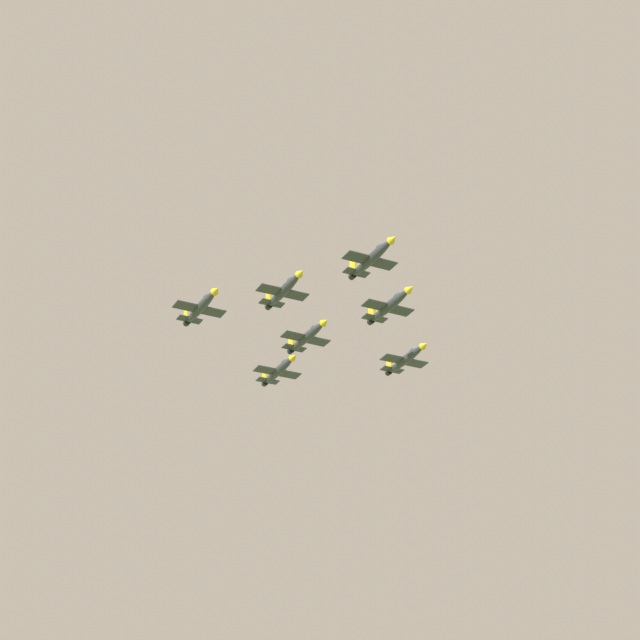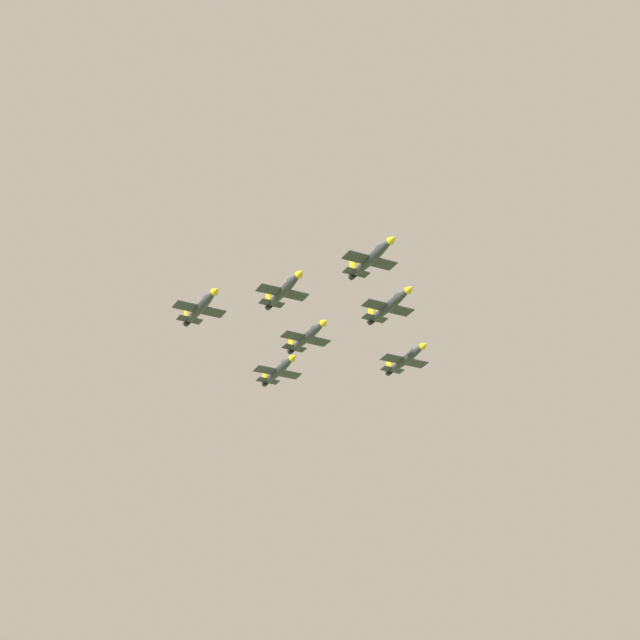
% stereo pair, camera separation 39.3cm
% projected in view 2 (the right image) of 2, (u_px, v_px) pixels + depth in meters
% --- Properties ---
extents(jet_lead, '(11.49, 15.66, 3.66)m').
position_uv_depth(jet_lead, '(372.00, 258.00, 221.74)').
color(jet_lead, '#2D3338').
extents(jet_left_wingman, '(11.66, 15.92, 3.72)m').
position_uv_depth(jet_left_wingman, '(390.00, 305.00, 237.10)').
color(jet_left_wingman, '#2D3338').
extents(jet_right_wingman, '(10.86, 15.22, 3.53)m').
position_uv_depth(jet_right_wingman, '(284.00, 290.00, 226.72)').
color(jet_right_wingman, '#2D3338').
extents(jet_left_outer, '(11.10, 15.47, 3.59)m').
position_uv_depth(jet_left_outer, '(406.00, 359.00, 251.19)').
color(jet_left_outer, '#2D3338').
extents(jet_right_outer, '(11.47, 15.60, 3.65)m').
position_uv_depth(jet_right_outer, '(201.00, 307.00, 233.10)').
color(jet_right_outer, '#2D3338').
extents(jet_slot_rear, '(11.41, 15.18, 3.57)m').
position_uv_depth(jet_slot_rear, '(307.00, 337.00, 241.87)').
color(jet_slot_rear, '#2D3338').
extents(jet_trailing, '(10.93, 15.31, 3.55)m').
position_uv_depth(jet_trailing, '(279.00, 370.00, 252.02)').
color(jet_trailing, '#2D3338').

